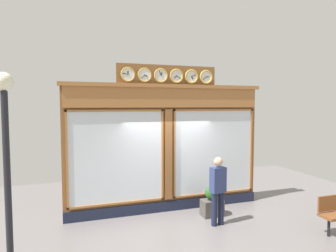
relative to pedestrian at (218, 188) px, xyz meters
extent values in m
cube|color=brown|center=(0.85, -1.46, 0.78)|extent=(5.54, 0.30, 3.42)
cube|color=#191E33|center=(0.85, -1.29, -0.79)|extent=(5.54, 0.08, 0.28)
cube|color=#A56936|center=(0.85, -1.27, 2.22)|extent=(5.43, 0.08, 0.53)
cube|color=#A56936|center=(0.85, -1.29, 2.54)|extent=(5.65, 0.20, 0.10)
cube|color=silver|center=(-0.56, -1.30, 0.66)|extent=(2.42, 0.02, 2.38)
cube|color=#A56936|center=(-0.56, -1.28, 1.88)|extent=(2.52, 0.04, 0.05)
cube|color=#A56936|center=(-0.56, -1.28, -0.56)|extent=(2.52, 0.04, 0.05)
cube|color=#A56936|center=(-1.80, -1.28, 0.66)|extent=(0.05, 0.04, 2.48)
cube|color=#A56936|center=(0.67, -1.28, 0.66)|extent=(0.05, 0.04, 2.48)
cube|color=silver|center=(2.26, -1.30, 0.66)|extent=(2.42, 0.02, 2.38)
cube|color=#A56936|center=(2.26, -1.28, 1.88)|extent=(2.52, 0.04, 0.05)
cube|color=#A56936|center=(2.26, -1.28, -0.56)|extent=(2.52, 0.04, 0.05)
cube|color=#A56936|center=(3.49, -1.28, 0.66)|extent=(0.05, 0.04, 2.48)
cube|color=#A56936|center=(1.02, -1.28, 0.66)|extent=(0.05, 0.04, 2.48)
cube|color=brown|center=(0.85, -1.28, 0.66)|extent=(0.20, 0.10, 2.48)
cube|color=brown|center=(0.85, -1.33, 2.81)|extent=(2.80, 0.06, 0.58)
cylinder|color=white|center=(-0.26, -1.25, 2.81)|extent=(0.31, 0.02, 0.31)
torus|color=gold|center=(-0.26, -1.25, 2.81)|extent=(0.39, 0.05, 0.39)
cube|color=black|center=(-0.30, -1.24, 2.81)|extent=(0.09, 0.01, 0.02)
cube|color=black|center=(-0.21, -1.24, 2.76)|extent=(0.11, 0.01, 0.09)
sphere|color=black|center=(-0.26, -1.24, 2.81)|extent=(0.02, 0.02, 0.02)
cylinder|color=white|center=(0.18, -1.25, 2.81)|extent=(0.31, 0.02, 0.31)
torus|color=gold|center=(0.18, -1.25, 2.81)|extent=(0.39, 0.05, 0.39)
cube|color=black|center=(0.16, -1.24, 2.77)|extent=(0.05, 0.01, 0.09)
cube|color=black|center=(0.12, -1.24, 2.83)|extent=(0.13, 0.01, 0.06)
sphere|color=black|center=(0.18, -1.24, 2.81)|extent=(0.02, 0.02, 0.02)
cylinder|color=white|center=(0.62, -1.25, 2.81)|extent=(0.31, 0.02, 0.31)
torus|color=gold|center=(0.62, -1.25, 2.81)|extent=(0.39, 0.05, 0.39)
cube|color=black|center=(0.66, -1.24, 2.78)|extent=(0.08, 0.01, 0.07)
cube|color=black|center=(0.57, -1.24, 2.78)|extent=(0.12, 0.01, 0.07)
sphere|color=black|center=(0.62, -1.24, 2.81)|extent=(0.02, 0.02, 0.02)
cylinder|color=white|center=(1.07, -1.25, 2.81)|extent=(0.31, 0.02, 0.31)
torus|color=gold|center=(1.07, -1.25, 2.81)|extent=(0.39, 0.05, 0.39)
cube|color=black|center=(1.05, -1.24, 2.85)|extent=(0.05, 0.01, 0.09)
cube|color=black|center=(1.09, -1.24, 2.87)|extent=(0.06, 0.01, 0.13)
sphere|color=black|center=(1.07, -1.24, 2.81)|extent=(0.02, 0.02, 0.02)
cylinder|color=white|center=(1.51, -1.25, 2.81)|extent=(0.31, 0.02, 0.31)
torus|color=gold|center=(1.51, -1.25, 2.81)|extent=(0.38, 0.04, 0.38)
cube|color=black|center=(1.48, -1.24, 2.78)|extent=(0.08, 0.01, 0.06)
cube|color=black|center=(1.56, -1.24, 2.76)|extent=(0.10, 0.01, 0.10)
sphere|color=black|center=(1.51, -1.24, 2.81)|extent=(0.02, 0.02, 0.02)
cylinder|color=white|center=(1.96, -1.25, 2.81)|extent=(0.31, 0.02, 0.31)
torus|color=gold|center=(1.96, -1.25, 2.81)|extent=(0.38, 0.04, 0.38)
cube|color=black|center=(1.95, -1.24, 2.85)|extent=(0.02, 0.01, 0.09)
cube|color=black|center=(2.02, -1.24, 2.82)|extent=(0.13, 0.01, 0.03)
sphere|color=black|center=(1.96, -1.24, 2.81)|extent=(0.02, 0.02, 0.02)
cylinder|color=#191E38|center=(0.10, 0.01, -0.52)|extent=(0.14, 0.14, 0.82)
cylinder|color=#191E38|center=(-0.10, -0.01, -0.52)|extent=(0.14, 0.14, 0.82)
cube|color=navy|center=(0.00, 0.00, 0.20)|extent=(0.39, 0.27, 0.62)
sphere|color=tan|center=(0.00, 0.00, 0.65)|extent=(0.22, 0.22, 0.22)
cylinder|color=black|center=(4.32, 1.33, 0.65)|extent=(0.10, 0.10, 3.16)
sphere|color=#F4EFCC|center=(4.32, 1.33, 2.37)|extent=(0.28, 0.28, 0.28)
cube|color=#4C4742|center=(-0.15, -0.58, -0.71)|extent=(0.56, 0.36, 0.43)
sphere|color=#285623|center=(-0.15, -0.58, -0.30)|extent=(0.39, 0.39, 0.39)
cylinder|color=black|center=(-2.07, 1.36, -0.71)|extent=(0.06, 0.06, 0.45)
camera|label=1|loc=(3.40, 6.30, 2.02)|focal=31.45mm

